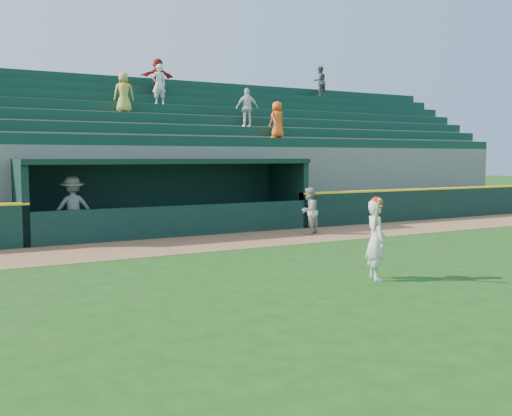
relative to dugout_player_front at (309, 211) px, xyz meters
name	(u,v)px	position (x,y,z in m)	size (l,w,h in m)	color
ground	(291,274)	(-3.86, -5.10, -0.77)	(120.00, 120.00, 0.00)	#1A4511
warning_track	(202,243)	(-3.86, -0.20, -0.76)	(40.00, 3.00, 0.01)	#935D3B
field_wall_right	(457,203)	(8.39, 1.45, -0.17)	(15.50, 0.30, 1.20)	black
wall_stripe_right	(458,188)	(8.39, 1.45, 0.46)	(15.50, 0.32, 0.06)	yellow
dugout_player_front	(309,211)	(0.00, 0.00, 0.00)	(0.74, 0.58, 1.53)	#ABABA5
dugout_player_inside	(73,208)	(-6.99, 2.49, 0.20)	(1.25, 0.72, 1.93)	#A0A09B
dugout	(166,191)	(-3.86, 2.90, 0.59)	(9.40, 2.80, 2.46)	slate
stands	(127,160)	(-3.87, 7.47, 1.63)	(34.50, 6.25, 7.05)	slate
batter_at_plate	(376,238)	(-2.66, -6.43, 0.10)	(0.61, 0.80, 1.73)	silver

